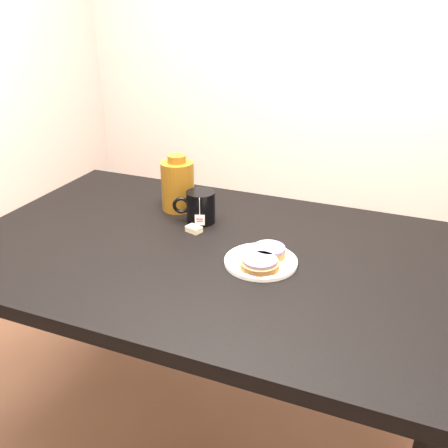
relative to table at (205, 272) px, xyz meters
The scene contains 9 objects.
ground_plane 0.67m from the table, ahead, with size 4.00×4.00×0.00m, color brown.
wall_back 2.11m from the table, 90.00° to the left, with size 3.50×0.02×2.70m, color beige.
table is the anchor object (origin of this frame).
plate 0.20m from the table, ahead, with size 0.20×0.20×0.01m.
bagel_back 0.22m from the table, ahead, with size 0.10×0.10×0.03m.
bagel_front 0.23m from the table, 20.49° to the right, with size 0.14×0.14×0.03m.
mug 0.22m from the table, 118.68° to the left, with size 0.14×0.12×0.10m.
teabag_pouch 0.14m from the table, 132.29° to the left, with size 0.04×0.03×0.02m, color #C6B793.
bagel_package 0.34m from the table, 131.60° to the left, with size 0.14×0.14×0.19m.
Camera 1 is at (0.54, -1.15, 1.42)m, focal length 40.00 mm.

